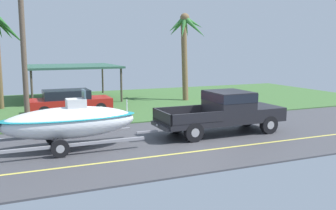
% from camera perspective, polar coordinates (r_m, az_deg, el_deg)
% --- Properties ---
extents(ground, '(36.00, 22.00, 0.11)m').
position_cam_1_polar(ground, '(23.55, -5.63, -0.59)').
color(ground, '#424247').
extents(pickup_truck_towing, '(5.90, 2.02, 1.87)m').
position_cam_1_polar(pickup_truck_towing, '(16.98, 8.99, -0.72)').
color(pickup_truck_towing, black).
rests_on(pickup_truck_towing, ground).
extents(boat_on_trailer, '(6.27, 2.13, 2.23)m').
position_cam_1_polar(boat_on_trailer, '(14.56, -14.66, -2.53)').
color(boat_on_trailer, gray).
rests_on(boat_on_trailer, ground).
extents(parked_sedan_near, '(4.51, 1.87, 1.38)m').
position_cam_1_polar(parked_sedan_near, '(22.34, -14.62, 0.43)').
color(parked_sedan_near, '#B21E19').
rests_on(parked_sedan_near, ground).
extents(carport_awning, '(6.31, 5.87, 2.49)m').
position_cam_1_polar(carport_awning, '(28.04, -14.39, 5.59)').
color(carport_awning, '#4C4238').
rests_on(carport_awning, ground).
extents(palm_tree_far_left, '(2.64, 3.19, 6.12)m').
position_cam_1_polar(palm_tree_far_left, '(26.81, 2.57, 10.12)').
color(palm_tree_far_left, brown).
rests_on(palm_tree_far_left, ground).
extents(utility_pole, '(0.24, 1.80, 7.14)m').
position_cam_1_polar(utility_pole, '(18.32, -20.97, 7.92)').
color(utility_pole, brown).
rests_on(utility_pole, ground).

